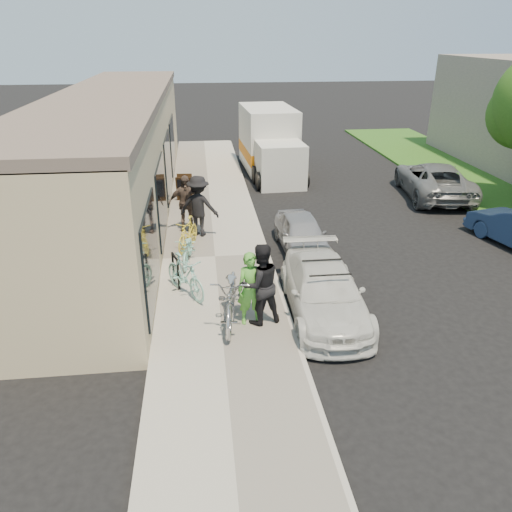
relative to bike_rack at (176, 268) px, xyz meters
name	(u,v)px	position (x,y,z in m)	size (l,w,h in m)	color
ground	(303,309)	(3.04, -1.30, -0.64)	(120.00, 120.00, 0.00)	black
sidewalk	(215,259)	(1.04, 1.70, -0.57)	(3.00, 34.00, 0.15)	#A29D92
curb	(268,256)	(2.59, 1.70, -0.58)	(0.12, 34.00, 0.13)	#A5A097
storefront	(117,153)	(-2.20, 6.69, 1.48)	(3.60, 20.00, 4.22)	#C9B78C
bike_rack	(176,268)	(0.00, 0.00, 0.00)	(0.20, 0.56, 0.82)	black
sandwich_board	(184,188)	(0.09, 7.19, -0.01)	(0.63, 0.63, 0.96)	#311F0D
sedan_white	(324,291)	(3.46, -1.56, -0.05)	(1.82, 4.18, 1.24)	silver
sedan_silver	(302,233)	(3.68, 2.18, -0.09)	(1.30, 3.23, 1.10)	#A5A4AA
moving_truck	(270,145)	(4.02, 11.54, 0.65)	(2.50, 6.04, 2.92)	silver
far_car_gray	(434,180)	(10.01, 7.01, 0.04)	(2.27, 4.93, 1.37)	#5C5F62
tandem_bike	(232,295)	(1.30, -1.83, 0.12)	(0.81, 2.33, 1.22)	#AAAAAC
woman_rider	(251,289)	(1.71, -2.00, 0.34)	(0.61, 0.40, 1.67)	#51A838
man_standing	(260,284)	(1.92, -2.00, 0.44)	(0.91, 0.71, 1.87)	black
cruiser_bike_a	(185,276)	(0.25, -0.53, 0.01)	(0.48, 1.69, 1.02)	#8FD5C6
cruiser_bike_b	(188,249)	(0.29, 1.33, -0.08)	(0.55, 1.58, 0.83)	#8FD5C6
cruiser_bike_c	(188,234)	(0.28, 2.38, -0.03)	(0.44, 1.55, 0.93)	gold
bystander_a	(199,206)	(0.64, 3.43, 0.47)	(1.25, 0.72, 1.93)	black
bystander_b	(186,203)	(0.21, 3.91, 0.42)	(1.08, 0.45, 1.84)	brown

